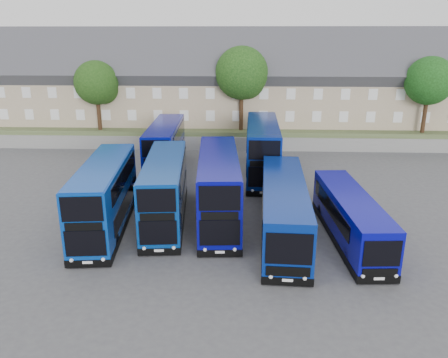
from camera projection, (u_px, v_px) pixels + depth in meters
The scene contains 14 objects.
ground at pixel (204, 251), 25.95m from camera, with size 120.00×120.00×0.00m, color #4A4A4F.
retaining_wall at pixel (223, 144), 48.49m from camera, with size 70.00×0.40×1.50m, color slate.
earth_bank at pixel (226, 124), 57.90m from camera, with size 80.00×20.00×2.00m, color #4D5932.
terrace_row at pixel (275, 85), 52.11m from camera, with size 66.00×10.40×11.20m.
dd_front_left at pixel (105, 197), 28.42m from camera, with size 3.58×11.18×4.37m.
dd_front_mid at pixel (165, 191), 29.68m from camera, with size 3.45×11.03×4.31m.
dd_front_right at pixel (219, 188), 29.76m from camera, with size 3.39×11.63×4.56m.
dd_rear_left at pixel (165, 149), 40.48m from camera, with size 2.98×11.26×4.44m.
dd_rear_right at pixel (262, 150), 39.39m from camera, with size 2.97×12.05×4.77m.
coach_east_a at pixel (283, 209), 27.61m from camera, with size 3.24×12.79×3.47m.
coach_east_b at pixel (350, 218), 26.92m from camera, with size 2.93×10.80×2.92m.
tree_west at pixel (98, 84), 48.13m from camera, with size 4.80×4.80×7.65m.
tree_mid at pixel (243, 75), 47.63m from camera, with size 5.76×5.76×9.18m.
tree_east at pixel (430, 83), 46.55m from camera, with size 5.12×5.12×8.16m.
Camera 1 is at (2.18, -23.24, 12.16)m, focal length 35.00 mm.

